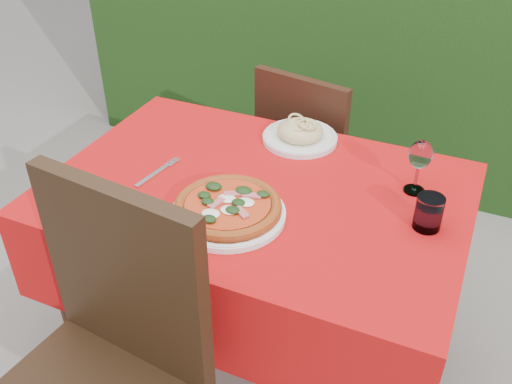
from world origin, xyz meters
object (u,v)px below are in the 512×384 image
at_px(fork, 153,175).
at_px(pasta_plate, 300,134).
at_px(chair_near, 103,362).
at_px(chair_far, 310,155).
at_px(wine_glass, 420,157).
at_px(pizza_plate, 228,209).
at_px(water_glass, 428,214).

bearing_deg(fork, pasta_plate, 58.31).
distance_m(chair_near, fork, 0.62).
height_order(chair_far, wine_glass, wine_glass).
height_order(chair_far, pizza_plate, chair_far).
bearing_deg(pizza_plate, wine_glass, 37.04).
distance_m(chair_near, chair_far, 1.28).
distance_m(pizza_plate, fork, 0.32).
bearing_deg(pizza_plate, chair_far, 91.95).
bearing_deg(water_glass, pizza_plate, -160.96).
height_order(chair_far, water_glass, chair_far).
xyz_separation_m(pizza_plate, fork, (-0.31, 0.10, -0.02)).
bearing_deg(chair_far, wine_glass, 147.29).
bearing_deg(wine_glass, water_glass, -68.36).
xyz_separation_m(chair_near, pasta_plate, (0.15, 0.96, 0.18)).
xyz_separation_m(pizza_plate, wine_glass, (0.46, 0.34, 0.09)).
bearing_deg(chair_near, pasta_plate, 88.04).
xyz_separation_m(chair_near, water_glass, (0.63, 0.65, 0.20)).
bearing_deg(chair_near, wine_glass, 61.64).
bearing_deg(chair_far, pasta_plate, 111.98).
height_order(chair_near, water_glass, chair_near).
height_order(pizza_plate, wine_glass, wine_glass).
height_order(pizza_plate, water_glass, water_glass).
relative_size(chair_far, pizza_plate, 2.70).
xyz_separation_m(pizza_plate, water_glass, (0.52, 0.18, 0.02)).
xyz_separation_m(chair_near, fork, (-0.20, 0.56, 0.16)).
height_order(pasta_plate, fork, pasta_plate).
distance_m(pizza_plate, pasta_plate, 0.50).
height_order(pasta_plate, water_glass, water_glass).
xyz_separation_m(pizza_plate, pasta_plate, (0.03, 0.49, -0.00)).
bearing_deg(wine_glass, chair_near, -124.97).
height_order(pizza_plate, fork, pizza_plate).
xyz_separation_m(chair_far, wine_glass, (0.48, -0.46, 0.36)).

